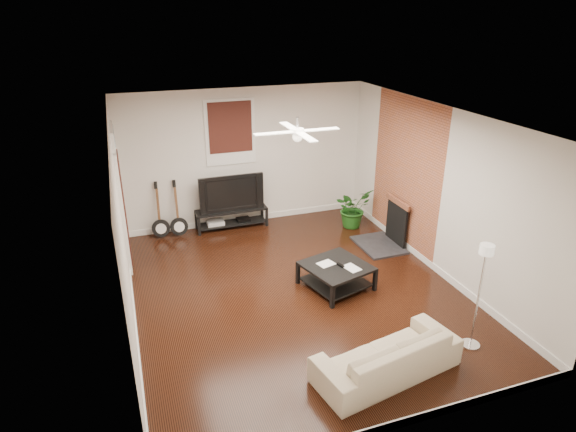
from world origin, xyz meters
The scene contains 14 objects.
room centered at (0.00, 0.00, 1.40)m, with size 5.01×6.01×2.81m.
brick_accent centered at (2.49, 1.00, 1.40)m, with size 0.02×2.20×2.80m, color #A85936.
fireplace centered at (2.20, 1.00, 0.46)m, with size 0.80×1.10×0.92m, color black.
window_back centered at (-0.30, 2.97, 1.95)m, with size 1.00×0.06×1.30m, color #34120E.
door_left centered at (-2.46, 1.90, 1.25)m, with size 0.08×1.00×2.50m, color white.
tv_stand centered at (-0.40, 2.78, 0.20)m, with size 1.46×0.39×0.41m, color black.
tv centered at (-0.40, 2.80, 0.78)m, with size 1.30×0.17×0.75m, color black.
coffee_table centered at (0.65, -0.08, 0.20)m, with size 0.94×0.94×0.40m, color black.
sofa centered at (0.39, -2.17, 0.27)m, with size 1.86×0.73×0.54m, color tan.
floor_lamp centered at (1.74, -2.07, 0.76)m, with size 0.25×0.25×1.52m, color silver, non-canonical shape.
potted_plant centered at (1.98, 2.02, 0.41)m, with size 0.73×0.64×0.81m, color #1C5418.
guitar_left centered at (-1.83, 2.75, 0.57)m, with size 0.35×0.25×1.13m, color black, non-canonical shape.
guitar_right centered at (-1.48, 2.72, 0.57)m, with size 0.35×0.25×1.13m, color black, non-canonical shape.
ceiling_fan centered at (0.00, 0.00, 2.60)m, with size 1.24×1.24×0.32m, color white, non-canonical shape.
Camera 1 is at (-2.37, -6.37, 4.19)m, focal length 30.63 mm.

